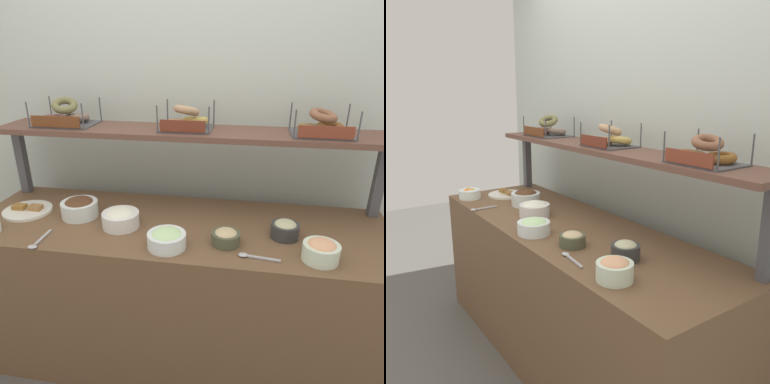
% 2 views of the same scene
% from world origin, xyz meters
% --- Properties ---
extents(ground_plane, '(8.00, 8.00, 0.00)m').
position_xyz_m(ground_plane, '(0.00, 0.00, 0.00)').
color(ground_plane, '#595651').
extents(back_wall, '(3.35, 0.06, 2.40)m').
position_xyz_m(back_wall, '(0.00, 0.55, 1.20)').
color(back_wall, silver).
rests_on(back_wall, ground_plane).
extents(deli_counter, '(2.15, 0.70, 0.85)m').
position_xyz_m(deli_counter, '(0.00, 0.00, 0.42)').
color(deli_counter, brown).
rests_on(deli_counter, ground_plane).
extents(shelf_riser_left, '(0.05, 0.05, 0.40)m').
position_xyz_m(shelf_riser_left, '(-1.01, 0.27, 1.05)').
color(shelf_riser_left, '#4C4C51').
rests_on(shelf_riser_left, deli_counter).
extents(shelf_riser_right, '(0.05, 0.05, 0.40)m').
position_xyz_m(shelf_riser_right, '(1.01, 0.27, 1.05)').
color(shelf_riser_right, '#4C4C51').
rests_on(shelf_riser_right, deli_counter).
extents(upper_shelf, '(2.11, 0.32, 0.03)m').
position_xyz_m(upper_shelf, '(0.00, 0.27, 1.26)').
color(upper_shelf, brown).
rests_on(upper_shelf, shelf_riser_left).
extents(bowl_lox_spread, '(0.15, 0.15, 0.10)m').
position_xyz_m(bowl_lox_spread, '(0.67, -0.22, 0.90)').
color(bowl_lox_spread, silver).
rests_on(bowl_lox_spread, deli_counter).
extents(bowl_fruit_salad, '(0.15, 0.15, 0.07)m').
position_xyz_m(bowl_fruit_salad, '(-0.91, -0.25, 0.88)').
color(bowl_fruit_salad, white).
rests_on(bowl_fruit_salad, deli_counter).
extents(bowl_hummus, '(0.13, 0.13, 0.07)m').
position_xyz_m(bowl_hummus, '(0.26, -0.15, 0.89)').
color(bowl_hummus, '#4C5039').
rests_on(bowl_hummus, deli_counter).
extents(bowl_chocolate_spread, '(0.19, 0.19, 0.11)m').
position_xyz_m(bowl_chocolate_spread, '(-0.53, -0.00, 0.90)').
color(bowl_chocolate_spread, white).
rests_on(bowl_chocolate_spread, deli_counter).
extents(bowl_cream_cheese, '(0.19, 0.19, 0.10)m').
position_xyz_m(bowl_cream_cheese, '(-0.27, -0.07, 0.90)').
color(bowl_cream_cheese, white).
rests_on(bowl_cream_cheese, deli_counter).
extents(bowl_scallion_spread, '(0.18, 0.18, 0.09)m').
position_xyz_m(bowl_scallion_spread, '(-0.00, -0.23, 0.89)').
color(bowl_scallion_spread, white).
rests_on(bowl_scallion_spread, deli_counter).
extents(bowl_tuna_salad, '(0.13, 0.13, 0.09)m').
position_xyz_m(bowl_tuna_salad, '(0.53, -0.05, 0.89)').
color(bowl_tuna_salad, '#353536').
rests_on(bowl_tuna_salad, deli_counter).
extents(serving_plate_white, '(0.26, 0.26, 0.04)m').
position_xyz_m(serving_plate_white, '(-0.84, -0.00, 0.86)').
color(serving_plate_white, white).
rests_on(serving_plate_white, deli_counter).
extents(serving_spoon_near_plate, '(0.04, 0.18, 0.01)m').
position_xyz_m(serving_spoon_near_plate, '(-0.60, -0.30, 0.86)').
color(serving_spoon_near_plate, '#B7B7BC').
rests_on(serving_spoon_near_plate, deli_counter).
extents(serving_spoon_by_edge, '(0.18, 0.04, 0.01)m').
position_xyz_m(serving_spoon_by_edge, '(0.38, -0.25, 0.86)').
color(serving_spoon_by_edge, '#B7B7BC').
rests_on(serving_spoon_by_edge, deli_counter).
extents(bagel_basket_poppy, '(0.33, 0.25, 0.16)m').
position_xyz_m(bagel_basket_poppy, '(-0.69, 0.28, 1.33)').
color(bagel_basket_poppy, '#4C4C51').
rests_on(bagel_basket_poppy, upper_shelf).
extents(bagel_basket_sesame, '(0.28, 0.24, 0.14)m').
position_xyz_m(bagel_basket_sesame, '(-0.00, 0.28, 1.33)').
color(bagel_basket_sesame, '#4C4C51').
rests_on(bagel_basket_sesame, upper_shelf).
extents(bagel_basket_cinnamon_raisin, '(0.30, 0.26, 0.14)m').
position_xyz_m(bagel_basket_cinnamon_raisin, '(0.69, 0.26, 1.33)').
color(bagel_basket_cinnamon_raisin, '#4C4C51').
rests_on(bagel_basket_cinnamon_raisin, upper_shelf).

